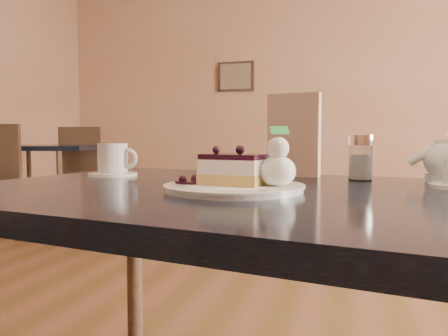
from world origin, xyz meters
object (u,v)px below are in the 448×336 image
(dessert_plate, at_px, (234,188))
(bg_table_far_left, at_px, (44,220))
(main_table, at_px, (244,226))
(coffee_set, at_px, (114,161))
(cheesecake_slice, at_px, (234,170))

(dessert_plate, height_order, bg_table_far_left, bg_table_far_left)
(main_table, xyz_separation_m, bg_table_far_left, (-2.61, 2.61, -0.61))
(main_table, relative_size, bg_table_far_left, 0.69)
(coffee_set, bearing_deg, bg_table_far_left, 132.18)
(main_table, distance_m, cheesecake_slice, 0.13)
(cheesecake_slice, bearing_deg, main_table, 90.00)
(cheesecake_slice, relative_size, coffee_set, 0.95)
(dessert_plate, distance_m, cheesecake_slice, 0.04)
(dessert_plate, bearing_deg, cheesecake_slice, 0.00)
(dessert_plate, height_order, coffee_set, coffee_set)
(cheesecake_slice, xyz_separation_m, coffee_set, (-0.40, 0.23, -0.00))
(dessert_plate, distance_m, coffee_set, 0.47)
(coffee_set, bearing_deg, cheesecake_slice, -29.88)
(main_table, distance_m, coffee_set, 0.47)
(main_table, bearing_deg, coffee_set, 165.38)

